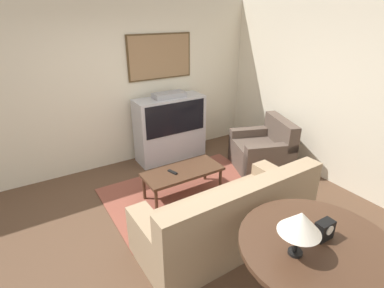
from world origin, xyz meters
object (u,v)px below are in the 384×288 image
Objects in this scene: tv at (170,128)px; coffee_table at (183,173)px; table_lamp at (300,223)px; couch at (229,219)px; console_table at (318,251)px; armchair at (262,152)px; mantel_clock at (324,230)px.

tv reaches higher than coffee_table.
table_lamp is at bearing -96.88° from coffee_table.
couch is 1.65× the size of console_table.
table_lamp is (-0.24, 0.04, 0.35)m from console_table.
table_lamp is at bearing 171.47° from console_table.
coffee_table is 0.90× the size of console_table.
armchair is 2.74m from mantel_clock.
console_table reaches higher than coffee_table.
tv is 7.60× the size of mantel_clock.
armchair reaches higher than coffee_table.
couch is at bearing 94.94° from mantel_clock.
tv is at bearing -115.90° from armchair.
tv is 1.67m from armchair.
table_lamp is at bearing -19.69° from armchair.
armchair is 7.01× the size of mantel_clock.
armchair is 1.58m from coffee_table.
coffee_table is at bearing 89.42° from console_table.
console_table is at bearing -90.58° from coffee_table.
couch is 1.83× the size of coffee_table.
coffee_table is at bearing 91.73° from mantel_clock.
armchair reaches higher than console_table.
mantel_clock is (0.09, 0.04, 0.15)m from console_table.
coffee_table is 2.24m from console_table.
tv reaches higher than couch.
coffee_table is at bearing 83.12° from table_lamp.
tv reaches higher than armchair.
table_lamp is (-0.24, -1.07, 0.78)m from couch.
console_table is at bearing -8.53° from table_lamp.
coffee_table is 2.24m from mantel_clock.
tv reaches higher than console_table.
mantel_clock is (0.33, -0.00, -0.21)m from table_lamp.
armchair is 1.00× the size of coffee_table.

